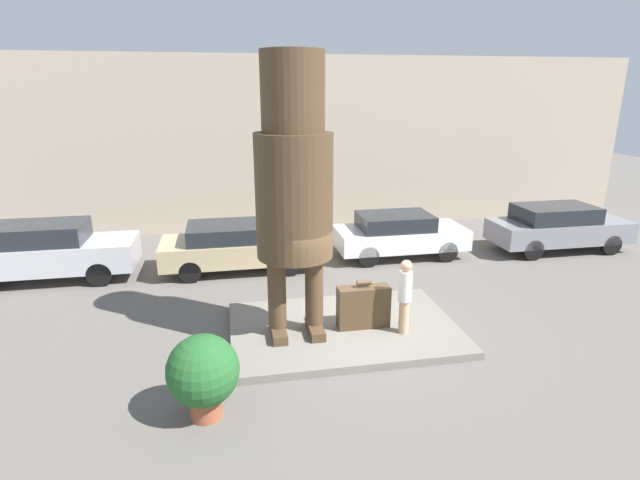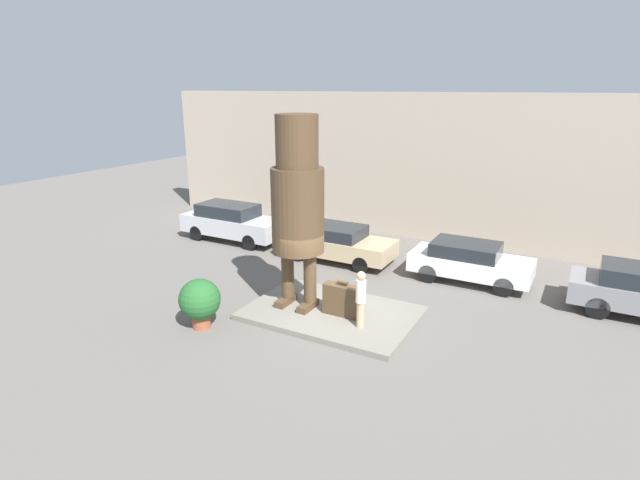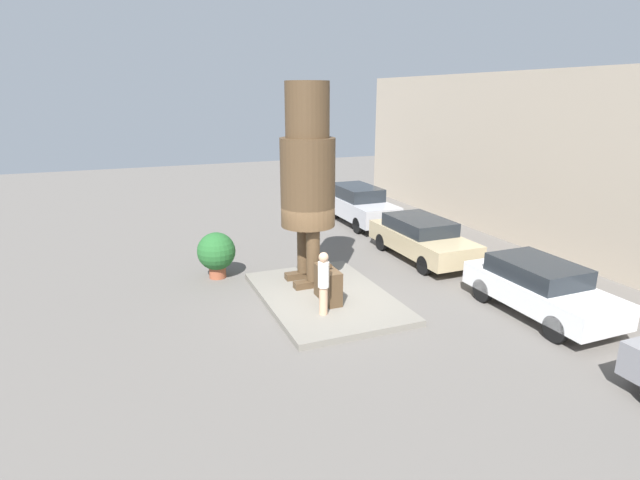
# 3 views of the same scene
# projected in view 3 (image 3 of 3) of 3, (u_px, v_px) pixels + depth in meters

# --- Properties ---
(ground_plane) EXTENTS (60.00, 60.00, 0.00)m
(ground_plane) POSITION_uv_depth(u_px,v_px,m) (325.00, 300.00, 14.16)
(ground_plane) COLOR #605B56
(pedestal) EXTENTS (5.04, 3.40, 0.17)m
(pedestal) POSITION_uv_depth(u_px,v_px,m) (325.00, 297.00, 14.14)
(pedestal) COLOR slate
(pedestal) RESTS_ON ground_plane
(building_backdrop) EXTENTS (28.00, 0.60, 6.46)m
(building_backdrop) POSITION_uv_depth(u_px,v_px,m) (582.00, 169.00, 16.58)
(building_backdrop) COLOR tan
(building_backdrop) RESTS_ON ground_plane
(statue_figure) EXTENTS (1.57, 1.57, 5.80)m
(statue_figure) POSITION_uv_depth(u_px,v_px,m) (308.00, 170.00, 14.10)
(statue_figure) COLOR #4C3823
(statue_figure) RESTS_ON pedestal
(giant_suitcase) EXTENTS (1.16, 0.38, 1.10)m
(giant_suitcase) POSITION_uv_depth(u_px,v_px,m) (328.00, 284.00, 13.58)
(giant_suitcase) COLOR #4C3823
(giant_suitcase) RESTS_ON pedestal
(tourist) EXTENTS (0.28, 0.28, 1.67)m
(tourist) POSITION_uv_depth(u_px,v_px,m) (324.00, 281.00, 12.60)
(tourist) COLOR tan
(tourist) RESTS_ON pedestal
(parked_car_silver) EXTENTS (4.76, 1.71, 1.67)m
(parked_car_silver) POSITION_uv_depth(u_px,v_px,m) (358.00, 204.00, 22.34)
(parked_car_silver) COLOR #B7B7BC
(parked_car_silver) RESTS_ON ground_plane
(parked_car_tan) EXTENTS (4.55, 1.82, 1.44)m
(parked_car_tan) POSITION_uv_depth(u_px,v_px,m) (421.00, 237.00, 17.55)
(parked_car_tan) COLOR tan
(parked_car_tan) RESTS_ON ground_plane
(parked_car_white) EXTENTS (4.16, 1.75, 1.43)m
(parked_car_white) POSITION_uv_depth(u_px,v_px,m) (540.00, 287.00, 13.04)
(parked_car_white) COLOR silver
(parked_car_white) RESTS_ON ground_plane
(planter_pot) EXTENTS (1.20, 1.20, 1.47)m
(planter_pot) POSITION_uv_depth(u_px,v_px,m) (216.00, 252.00, 15.68)
(planter_pot) COLOR brown
(planter_pot) RESTS_ON ground_plane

